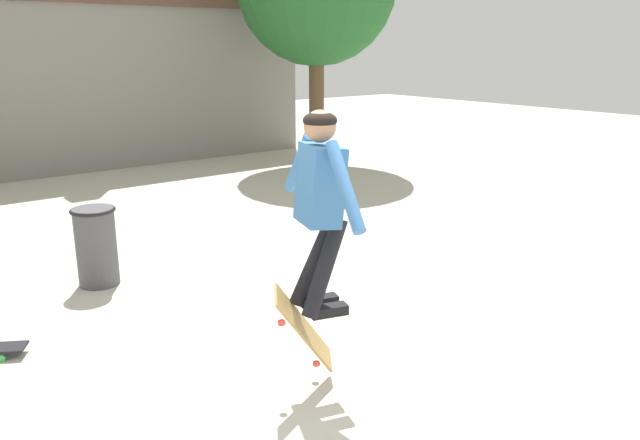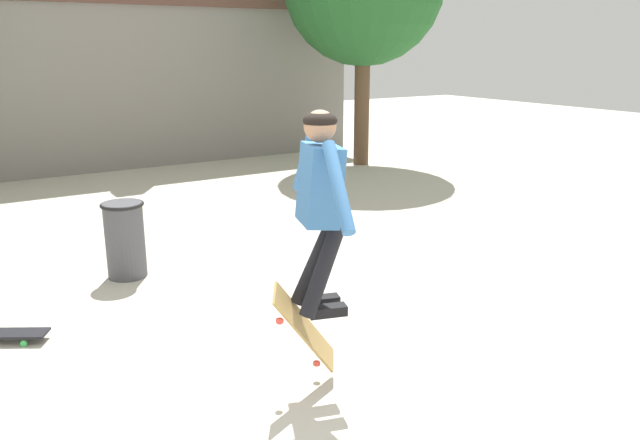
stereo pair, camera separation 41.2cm
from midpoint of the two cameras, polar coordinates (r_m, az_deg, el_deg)
The scene contains 5 objects.
ground_plane at distance 4.58m, azimuth 2.44°, elevation -15.67°, with size 40.00×40.00×0.00m, color beige.
building_backdrop at distance 12.64m, azimuth -22.32°, elevation 12.16°, with size 13.32×0.52×4.69m.
trash_bin at distance 6.80m, azimuth -15.78°, elevation -1.62°, with size 0.44×0.44×0.81m.
skater at distance 4.08m, azimuth 2.91°, elevation 2.25°, with size 0.45×1.27×1.38m.
skateboard_flipping at distance 4.46m, azimuth 1.26°, elevation -9.94°, with size 0.59×0.24×0.73m.
Camera 2 is at (-2.07, -3.33, 2.38)m, focal length 35.00 mm.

